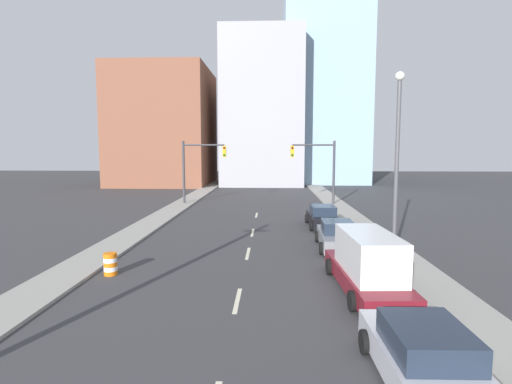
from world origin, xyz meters
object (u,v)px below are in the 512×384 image
object	(u,v)px
box_truck_maroon	(367,264)
sedan_gray	(337,236)
traffic_signal_left	(196,163)
traffic_barrel	(110,264)
sedan_silver	(426,360)
street_lamp	(397,152)
traffic_signal_right	(321,164)
sedan_black	(323,217)

from	to	relation	value
box_truck_maroon	sedan_gray	bearing A→B (deg)	87.06
traffic_signal_left	traffic_barrel	world-z (taller)	traffic_signal_left
sedan_silver	sedan_gray	bearing A→B (deg)	88.67
street_lamp	sedan_silver	size ratio (longest dim) A/B	1.88
traffic_signal_right	sedan_black	distance (m)	11.68
traffic_barrel	box_truck_maroon	world-z (taller)	box_truck_maroon
street_lamp	box_truck_maroon	xyz separation A→B (m)	(-2.53, -5.09, -4.12)
street_lamp	sedan_gray	world-z (taller)	street_lamp
traffic_signal_left	traffic_barrel	xyz separation A→B (m)	(0.47, -22.24, -3.53)
traffic_signal_left	sedan_gray	distance (m)	20.63
sedan_gray	sedan_black	distance (m)	6.07
sedan_black	sedan_silver	bearing A→B (deg)	-91.26
traffic_signal_left	box_truck_maroon	size ratio (longest dim) A/B	0.97
traffic_signal_left	box_truck_maroon	bearing A→B (deg)	-65.47
traffic_barrel	box_truck_maroon	size ratio (longest dim) A/B	0.15
box_truck_maroon	traffic_signal_right	bearing A→B (deg)	84.04
traffic_signal_left	street_lamp	distance (m)	23.18
sedan_silver	box_truck_maroon	size ratio (longest dim) A/B	0.76
traffic_signal_right	street_lamp	bearing A→B (deg)	-86.03
traffic_signal_right	sedan_silver	world-z (taller)	traffic_signal_right
sedan_silver	traffic_signal_left	bearing A→B (deg)	108.97
street_lamp	sedan_silver	world-z (taller)	street_lamp
box_truck_maroon	sedan_black	world-z (taller)	box_truck_maroon
traffic_signal_right	sedan_gray	xyz separation A→B (m)	(-1.23, -17.20, -3.32)
traffic_barrel	box_truck_maroon	xyz separation A→B (m)	(10.45, -1.69, 0.60)
traffic_signal_left	sedan_silver	distance (m)	32.05
sedan_black	traffic_barrel	bearing A→B (deg)	-134.12
traffic_signal_right	sedan_silver	distance (m)	30.21
traffic_signal_right	box_truck_maroon	bearing A→B (deg)	-92.91
sedan_silver	sedan_gray	distance (m)	12.80
street_lamp	box_truck_maroon	bearing A→B (deg)	-116.42
street_lamp	sedan_black	bearing A→B (deg)	108.19
traffic_barrel	sedan_black	size ratio (longest dim) A/B	0.21
box_truck_maroon	sedan_black	xyz separation A→B (m)	(-0.01, 12.80, -0.40)
sedan_black	traffic_signal_left	bearing A→B (deg)	133.53
street_lamp	box_truck_maroon	size ratio (longest dim) A/B	1.42
sedan_silver	sedan_black	world-z (taller)	sedan_black
traffic_signal_right	traffic_barrel	xyz separation A→B (m)	(-11.67, -22.24, -3.53)
traffic_signal_right	sedan_gray	world-z (taller)	traffic_signal_right
sedan_silver	sedan_gray	size ratio (longest dim) A/B	1.05
traffic_signal_right	sedan_gray	distance (m)	17.56
sedan_black	traffic_signal_right	bearing A→B (deg)	82.82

